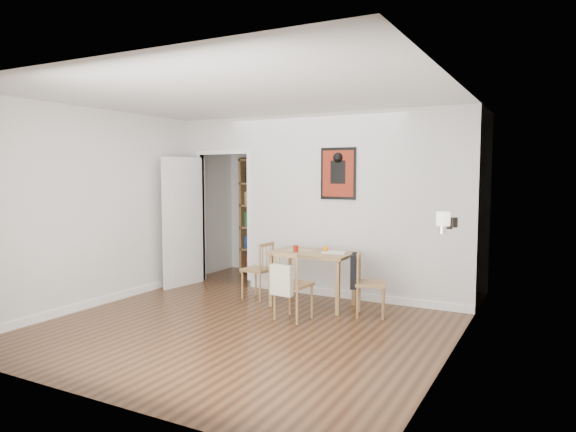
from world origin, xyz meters
The scene contains 15 objects.
ground centered at (0.00, 0.00, 0.00)m, with size 5.20×5.20×0.00m, color brown.
room_shell centered at (0.10, 1.34, 1.30)m, with size 5.20×5.20×5.20m.
dining_table centered at (0.28, 0.76, 0.64)m, with size 1.06×0.68×0.72m.
chair_left centered at (-0.58, 0.78, 0.40)m, with size 0.44×0.44×0.80m.
chair_right centered at (1.11, 0.66, 0.41)m, with size 0.53×0.49×0.79m.
chair_front centered at (0.35, 0.07, 0.42)m, with size 0.46×0.51×0.83m.
bookshelf centered at (-1.37, 2.32, 1.00)m, with size 0.85×0.34×2.02m.
fireplace centered at (2.16, 0.25, 0.62)m, with size 0.45×1.25×1.16m.
red_glass centered at (0.09, 0.66, 0.77)m, with size 0.07×0.07×0.09m, color maroon.
orange_fruit centered at (0.44, 0.83, 0.77)m, with size 0.08×0.08×0.08m, color orange.
placemat centered at (0.08, 0.79, 0.73)m, with size 0.36×0.27×0.00m, color #C0B69E.
notebook centered at (0.57, 0.80, 0.73)m, with size 0.31×0.23×0.02m, color silver.
mantel_lamp centered at (2.12, -0.12, 1.29)m, with size 0.14×0.14×0.21m.
ceramic_jar_a centered at (2.08, 0.34, 1.22)m, with size 0.10×0.10×0.12m, color black.
ceramic_jar_b centered at (2.11, 0.54, 1.22)m, with size 0.09×0.09×0.11m, color black.
Camera 1 is at (3.13, -5.29, 1.76)m, focal length 32.00 mm.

